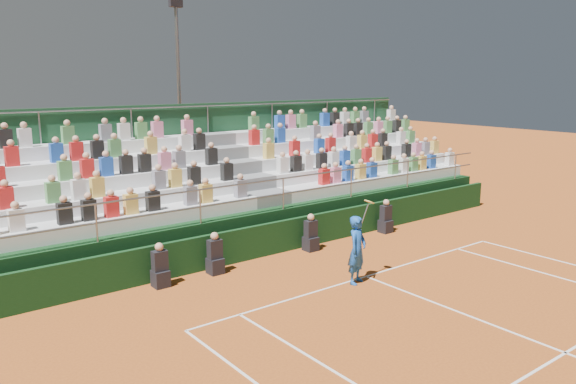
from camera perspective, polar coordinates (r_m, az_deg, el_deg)
ground at (r=15.67m, az=7.94°, el=-8.51°), size 90.00×90.00×0.00m
courtside_wall at (r=17.78m, az=0.59°, el=-4.26°), size 20.00×0.15×1.00m
line_officials at (r=16.88m, az=-1.03°, el=-5.21°), size 8.92×0.40×1.19m
grandstand at (r=20.20m, az=-5.09°, el=-0.63°), size 20.00×5.20×4.40m
tennis_player at (r=14.90m, az=7.05°, el=-5.84°), size 0.92×0.64×2.22m
floodlight_mast at (r=26.79m, az=-11.04°, el=10.78°), size 0.60×0.25×8.78m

